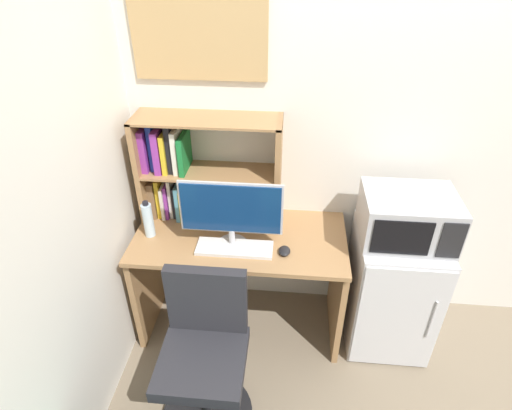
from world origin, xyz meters
TOP-DOWN VIEW (x-y plane):
  - wall_back at (0.40, 0.02)m, footprint 6.40×0.04m
  - desk at (-0.91, -0.31)m, footprint 1.28×0.63m
  - hutch_bookshelf at (-1.25, -0.12)m, footprint 0.85×0.27m
  - monitor at (-0.94, -0.40)m, footprint 0.58×0.18m
  - keyboard at (-0.93, -0.44)m, footprint 0.44×0.15m
  - computer_mouse at (-0.64, -0.45)m, footprint 0.07×0.09m
  - water_bottle at (-1.45, -0.35)m, footprint 0.06×0.06m
  - mini_fridge at (0.04, -0.32)m, footprint 0.50×0.55m
  - microwave at (0.04, -0.31)m, footprint 0.51×0.40m
  - desk_chair at (-1.02, -0.96)m, footprint 0.50×0.50m
  - wall_corkboard at (-1.14, -0.01)m, footprint 0.73×0.02m

SIDE VIEW (x-z plane):
  - mini_fridge at x=0.04m, z-range 0.00..0.82m
  - desk_chair at x=-1.02m, z-range -0.05..0.87m
  - desk at x=-0.91m, z-range 0.15..0.90m
  - keyboard at x=-0.93m, z-range 0.75..0.77m
  - computer_mouse at x=-0.64m, z-range 0.75..0.78m
  - water_bottle at x=-1.45m, z-range 0.75..0.98m
  - microwave at x=0.04m, z-range 0.82..1.09m
  - monitor at x=-0.94m, z-range 0.78..1.20m
  - hutch_bookshelf at x=-1.25m, z-range 0.78..1.45m
  - wall_back at x=0.40m, z-range 0.00..2.60m
  - wall_corkboard at x=-1.14m, z-range 1.60..2.14m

